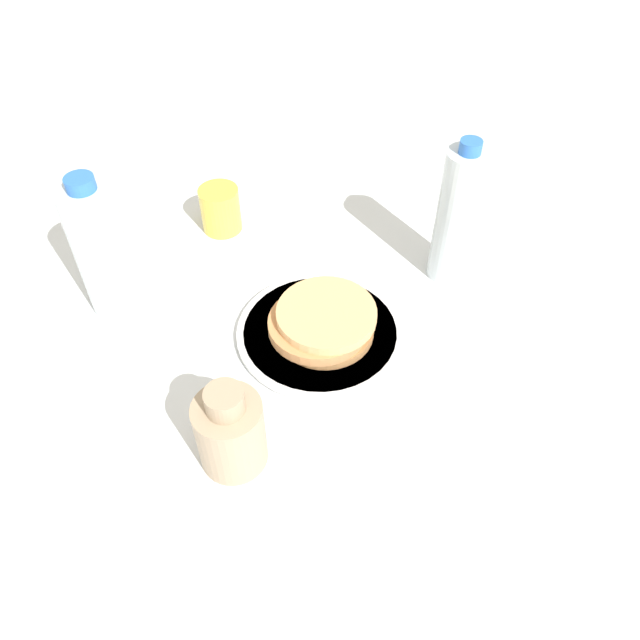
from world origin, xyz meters
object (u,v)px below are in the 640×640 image
(cream_jug, at_px, (230,431))
(water_bottle_mid, at_px, (457,216))
(water_bottle_near, at_px, (102,250))
(plate, at_px, (320,333))
(juice_glass, at_px, (221,209))
(pancake_stack, at_px, (323,323))

(cream_jug, xyz_separation_m, water_bottle_mid, (-0.37, -0.25, 0.05))
(cream_jug, distance_m, water_bottle_near, 0.33)
(plate, distance_m, juice_glass, 0.30)
(plate, bearing_deg, water_bottle_mid, -159.93)
(water_bottle_mid, bearing_deg, cream_jug, 33.58)
(pancake_stack, relative_size, cream_jug, 1.18)
(pancake_stack, xyz_separation_m, water_bottle_near, (0.28, -0.14, 0.07))
(cream_jug, bearing_deg, pancake_stack, -133.37)
(juice_glass, height_order, water_bottle_near, water_bottle_near)
(juice_glass, xyz_separation_m, water_bottle_mid, (-0.32, 0.20, 0.07))
(juice_glass, distance_m, water_bottle_near, 0.24)
(juice_glass, distance_m, cream_jug, 0.44)
(water_bottle_near, bearing_deg, water_bottle_mid, 174.04)
(pancake_stack, distance_m, water_bottle_near, 0.32)
(juice_glass, height_order, cream_jug, cream_jug)
(plate, height_order, water_bottle_mid, water_bottle_mid)
(juice_glass, relative_size, water_bottle_mid, 0.33)
(water_bottle_near, height_order, water_bottle_mid, water_bottle_mid)
(plate, distance_m, water_bottle_near, 0.32)
(pancake_stack, distance_m, juice_glass, 0.30)
(water_bottle_mid, bearing_deg, pancake_stack, 21.68)
(cream_jug, bearing_deg, plate, -131.80)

